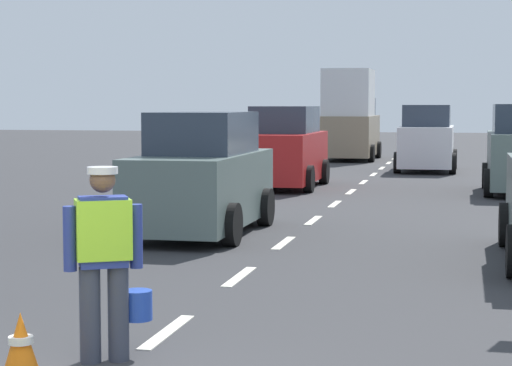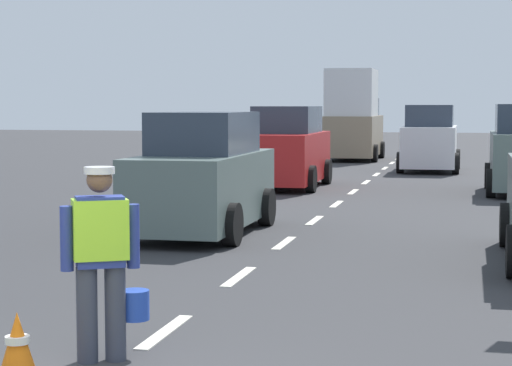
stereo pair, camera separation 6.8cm
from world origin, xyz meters
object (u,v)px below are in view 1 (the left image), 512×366
object	(u,v)px
car_oncoming_second	(285,150)
car_oncoming_lead	(202,178)
delivery_truck	(350,119)
traffic_cone_near	(21,345)
car_outgoing_far	(427,140)
road_worker	(106,253)

from	to	relation	value
car_oncoming_second	car_oncoming_lead	xyz separation A→B (m)	(0.31, -9.13, -0.04)
delivery_truck	car_oncoming_second	bearing A→B (deg)	-90.95
traffic_cone_near	car_outgoing_far	world-z (taller)	car_outgoing_far
delivery_truck	car_outgoing_far	size ratio (longest dim) A/B	1.17
car_outgoing_far	car_oncoming_lead	size ratio (longest dim) A/B	0.95
car_oncoming_second	traffic_cone_near	bearing A→B (deg)	-86.14
delivery_truck	car_outgoing_far	distance (m)	6.55
traffic_cone_near	car_oncoming_second	world-z (taller)	car_oncoming_second
car_oncoming_second	delivery_truck	bearing A→B (deg)	89.05
traffic_cone_near	delivery_truck	size ratio (longest dim) A/B	0.12
road_worker	car_outgoing_far	bearing A→B (deg)	85.89
delivery_truck	car_outgoing_far	xyz separation A→B (m)	(3.21, -5.68, -0.60)
road_worker	car_oncoming_second	size ratio (longest dim) A/B	0.39
delivery_truck	car_outgoing_far	bearing A→B (deg)	-60.54
delivery_truck	car_oncoming_second	distance (m)	12.72
delivery_truck	car_oncoming_lead	xyz separation A→B (m)	(0.10, -21.84, -0.65)
traffic_cone_near	car_outgoing_far	xyz separation A→B (m)	(2.23, 24.68, 0.75)
car_oncoming_lead	delivery_truck	bearing A→B (deg)	90.27
road_worker	traffic_cone_near	distance (m)	1.03
traffic_cone_near	car_oncoming_second	distance (m)	17.71
car_oncoming_second	car_outgoing_far	bearing A→B (deg)	64.03
road_worker	delivery_truck	distance (m)	29.80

